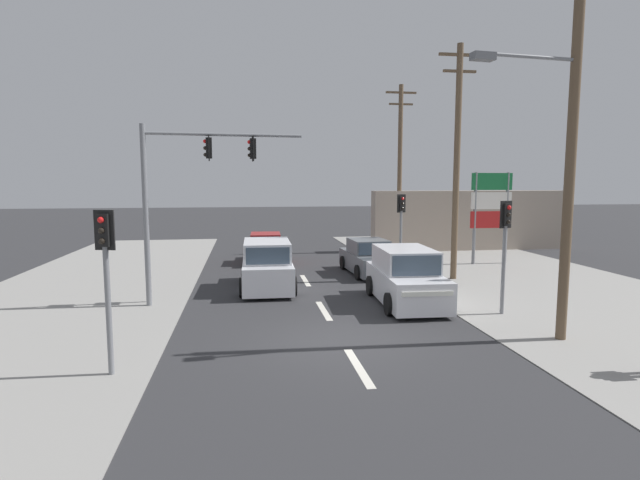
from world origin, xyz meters
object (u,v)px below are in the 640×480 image
at_px(pedestal_signal_right_kerb, 505,238).
at_px(hatchback_receding_far, 266,249).
at_px(traffic_signal_mast, 186,182).
at_px(suv_oncoming_mid, 406,278).
at_px(sedan_crossing_left, 368,258).
at_px(utility_pole_background_right, 400,166).
at_px(shopping_plaza_sign, 491,205).
at_px(pedestal_signal_left_kerb, 106,264).
at_px(utility_pole_foreground_right, 568,135).
at_px(pedestal_signal_far_median, 401,219).
at_px(utility_pole_midground_right, 457,159).
at_px(suv_kerbside_parked, 267,266).

xyz_separation_m(pedestal_signal_right_kerb, hatchback_receding_far, (-6.90, 11.32, -1.71)).
bearing_deg(traffic_signal_mast, pedestal_signal_right_kerb, -16.14).
xyz_separation_m(suv_oncoming_mid, sedan_crossing_left, (0.11, 5.62, -0.18)).
height_order(hatchback_receding_far, suv_oncoming_mid, suv_oncoming_mid).
height_order(pedestal_signal_right_kerb, suv_oncoming_mid, pedestal_signal_right_kerb).
distance_m(utility_pole_background_right, shopping_plaza_sign, 6.28).
xyz_separation_m(utility_pole_background_right, pedestal_signal_left_kerb, (-11.89, -17.48, -2.66)).
bearing_deg(utility_pole_background_right, traffic_signal_mast, -134.10).
height_order(traffic_signal_mast, hatchback_receding_far, traffic_signal_mast).
distance_m(utility_pole_foreground_right, hatchback_receding_far, 16.25).
bearing_deg(hatchback_receding_far, utility_pole_foreground_right, -63.19).
xyz_separation_m(shopping_plaza_sign, suv_oncoming_mid, (-6.80, -7.31, -2.10)).
relative_size(pedestal_signal_right_kerb, sedan_crossing_left, 0.83).
distance_m(traffic_signal_mast, pedestal_signal_far_median, 10.63).
relative_size(pedestal_signal_right_kerb, pedestal_signal_far_median, 1.00).
distance_m(pedestal_signal_right_kerb, pedestal_signal_left_kerb, 11.34).
xyz_separation_m(traffic_signal_mast, hatchback_receding_far, (2.95, 8.47, -3.44)).
bearing_deg(utility_pole_midground_right, utility_pole_foreground_right, -94.95).
bearing_deg(sedan_crossing_left, pedestal_signal_far_median, 19.57).
xyz_separation_m(pedestal_signal_left_kerb, suv_oncoming_mid, (8.27, 5.19, -1.53)).
xyz_separation_m(suv_kerbside_parked, sedan_crossing_left, (4.67, 2.56, -0.18)).
bearing_deg(shopping_plaza_sign, pedestal_signal_left_kerb, -140.34).
distance_m(pedestal_signal_far_median, sedan_crossing_left, 2.49).
relative_size(utility_pole_foreground_right, traffic_signal_mast, 1.65).
height_order(utility_pole_background_right, pedestal_signal_right_kerb, utility_pole_background_right).
xyz_separation_m(utility_pole_midground_right, pedestal_signal_far_median, (-1.58, 2.39, -2.68)).
height_order(pedestal_signal_right_kerb, hatchback_receding_far, pedestal_signal_right_kerb).
xyz_separation_m(pedestal_signal_right_kerb, shopping_plaza_sign, (4.25, 9.13, 0.57)).
distance_m(utility_pole_background_right, pedestal_signal_right_kerb, 14.40).
bearing_deg(utility_pole_background_right, pedestal_signal_right_kerb, -94.31).
relative_size(pedestal_signal_right_kerb, hatchback_receding_far, 0.96).
xyz_separation_m(utility_pole_foreground_right, traffic_signal_mast, (-9.98, 5.44, -1.17)).
height_order(utility_pole_foreground_right, pedestal_signal_left_kerb, utility_pole_foreground_right).
relative_size(utility_pole_background_right, suv_kerbside_parked, 2.12).
bearing_deg(suv_kerbside_parked, suv_oncoming_mid, -33.87).
bearing_deg(pedestal_signal_far_median, pedestal_signal_right_kerb, -84.73).
height_order(utility_pole_background_right, suv_oncoming_mid, utility_pole_background_right).
relative_size(utility_pole_foreground_right, pedestal_signal_far_median, 2.78).
xyz_separation_m(utility_pole_foreground_right, suv_kerbside_parked, (-7.24, 7.47, -4.43)).
bearing_deg(traffic_signal_mast, utility_pole_midground_right, 14.69).
bearing_deg(suv_oncoming_mid, pedestal_signal_left_kerb, -147.91).
xyz_separation_m(utility_pole_background_right, pedestal_signal_right_kerb, (-1.06, -14.12, -2.66)).
height_order(pedestal_signal_right_kerb, sedan_crossing_left, pedestal_signal_right_kerb).
distance_m(utility_pole_midground_right, pedestal_signal_left_kerb, 14.99).
bearing_deg(sedan_crossing_left, utility_pole_foreground_right, -75.65).
relative_size(traffic_signal_mast, shopping_plaza_sign, 1.30).
xyz_separation_m(traffic_signal_mast, suv_kerbside_parked, (2.74, 2.03, -3.26)).
xyz_separation_m(pedestal_signal_far_median, hatchback_receding_far, (-6.16, 3.27, -1.71)).
relative_size(shopping_plaza_sign, suv_oncoming_mid, 1.00).
distance_m(traffic_signal_mast, pedestal_signal_left_kerb, 6.53).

